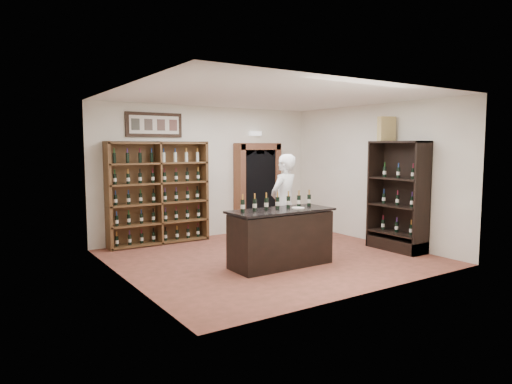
% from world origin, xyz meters
% --- Properties ---
extents(floor, '(5.50, 5.50, 0.00)m').
position_xyz_m(floor, '(0.00, 0.00, 0.00)').
color(floor, brown).
rests_on(floor, ground).
extents(ceiling, '(5.50, 5.50, 0.00)m').
position_xyz_m(ceiling, '(0.00, 0.00, 3.00)').
color(ceiling, white).
rests_on(ceiling, wall_back).
extents(wall_back, '(5.50, 0.04, 3.00)m').
position_xyz_m(wall_back, '(0.00, 2.50, 1.50)').
color(wall_back, white).
rests_on(wall_back, ground).
extents(wall_left, '(0.04, 5.00, 3.00)m').
position_xyz_m(wall_left, '(-2.75, 0.00, 1.50)').
color(wall_left, white).
rests_on(wall_left, ground).
extents(wall_right, '(0.04, 5.00, 3.00)m').
position_xyz_m(wall_right, '(2.75, 0.00, 1.50)').
color(wall_right, white).
rests_on(wall_right, ground).
extents(wine_shelf, '(2.20, 0.38, 2.20)m').
position_xyz_m(wine_shelf, '(-1.30, 2.33, 1.10)').
color(wine_shelf, brown).
rests_on(wine_shelf, ground).
extents(framed_picture, '(1.25, 0.04, 0.52)m').
position_xyz_m(framed_picture, '(-1.30, 2.47, 2.55)').
color(framed_picture, black).
rests_on(framed_picture, wall_back).
extents(arched_doorway, '(1.17, 0.35, 2.17)m').
position_xyz_m(arched_doorway, '(1.25, 2.33, 1.14)').
color(arched_doorway, black).
rests_on(arched_doorway, ground).
extents(emergency_light, '(0.30, 0.10, 0.10)m').
position_xyz_m(emergency_light, '(1.25, 2.42, 2.40)').
color(emergency_light, white).
rests_on(emergency_light, wall_back).
extents(tasting_counter, '(1.88, 0.78, 1.00)m').
position_xyz_m(tasting_counter, '(-0.20, -0.60, 0.49)').
color(tasting_counter, black).
rests_on(tasting_counter, ground).
extents(counter_bottle_0, '(0.07, 0.07, 0.30)m').
position_xyz_m(counter_bottle_0, '(-0.92, -0.50, 1.11)').
color(counter_bottle_0, black).
rests_on(counter_bottle_0, tasting_counter).
extents(counter_bottle_1, '(0.07, 0.07, 0.30)m').
position_xyz_m(counter_bottle_1, '(-0.68, -0.50, 1.11)').
color(counter_bottle_1, black).
rests_on(counter_bottle_1, tasting_counter).
extents(counter_bottle_2, '(0.07, 0.07, 0.30)m').
position_xyz_m(counter_bottle_2, '(-0.44, -0.50, 1.11)').
color(counter_bottle_2, black).
rests_on(counter_bottle_2, tasting_counter).
extents(counter_bottle_3, '(0.07, 0.07, 0.30)m').
position_xyz_m(counter_bottle_3, '(-0.20, -0.50, 1.11)').
color(counter_bottle_3, black).
rests_on(counter_bottle_3, tasting_counter).
extents(counter_bottle_4, '(0.07, 0.07, 0.30)m').
position_xyz_m(counter_bottle_4, '(0.04, -0.50, 1.11)').
color(counter_bottle_4, black).
rests_on(counter_bottle_4, tasting_counter).
extents(counter_bottle_5, '(0.07, 0.07, 0.30)m').
position_xyz_m(counter_bottle_5, '(0.28, -0.50, 1.11)').
color(counter_bottle_5, black).
rests_on(counter_bottle_5, tasting_counter).
extents(counter_bottle_6, '(0.07, 0.07, 0.30)m').
position_xyz_m(counter_bottle_6, '(0.52, -0.50, 1.11)').
color(counter_bottle_6, black).
rests_on(counter_bottle_6, tasting_counter).
extents(side_cabinet, '(0.48, 1.20, 2.20)m').
position_xyz_m(side_cabinet, '(2.52, -0.90, 0.75)').
color(side_cabinet, black).
rests_on(side_cabinet, ground).
extents(shopkeeper, '(0.82, 0.67, 1.94)m').
position_xyz_m(shopkeeper, '(0.50, 0.24, 0.97)').
color(shopkeeper, white).
rests_on(shopkeeper, ground).
extents(plate, '(0.23, 0.23, 0.02)m').
position_xyz_m(plate, '(0.12, -0.68, 1.01)').
color(plate, beige).
rests_on(plate, tasting_counter).
extents(wine_crate, '(0.38, 0.23, 0.50)m').
position_xyz_m(wine_crate, '(2.51, -0.55, 2.45)').
color(wine_crate, tan).
rests_on(wine_crate, side_cabinet).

